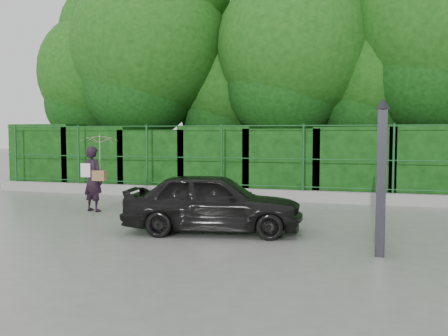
# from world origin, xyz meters

# --- Properties ---
(ground) EXTENTS (80.00, 80.00, 0.00)m
(ground) POSITION_xyz_m (0.00, 0.00, 0.00)
(ground) COLOR gray
(kerb) EXTENTS (14.00, 0.25, 0.30)m
(kerb) POSITION_xyz_m (0.00, 4.50, 0.15)
(kerb) COLOR #9E9E99
(kerb) RESTS_ON ground
(fence) EXTENTS (14.13, 0.06, 1.80)m
(fence) POSITION_xyz_m (0.22, 4.50, 1.20)
(fence) COLOR #184E23
(fence) RESTS_ON kerb
(hedge) EXTENTS (14.20, 1.20, 2.14)m
(hedge) POSITION_xyz_m (-0.03, 5.50, 1.02)
(hedge) COLOR black
(hedge) RESTS_ON ground
(trees) EXTENTS (17.10, 6.15, 8.08)m
(trees) POSITION_xyz_m (1.14, 7.74, 4.62)
(trees) COLOR black
(trees) RESTS_ON ground
(gate) EXTENTS (0.22, 2.33, 2.36)m
(gate) POSITION_xyz_m (4.60, -0.72, 1.19)
(gate) COLOR black
(gate) RESTS_ON ground
(woman) EXTENTS (0.94, 0.95, 1.82)m
(woman) POSITION_xyz_m (-1.73, 1.44, 1.21)
(woman) COLOR black
(woman) RESTS_ON ground
(car) EXTENTS (3.48, 1.85, 1.13)m
(car) POSITION_xyz_m (1.65, -0.16, 0.56)
(car) COLOR black
(car) RESTS_ON ground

